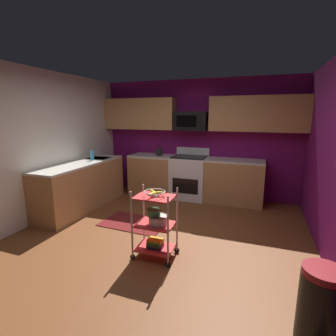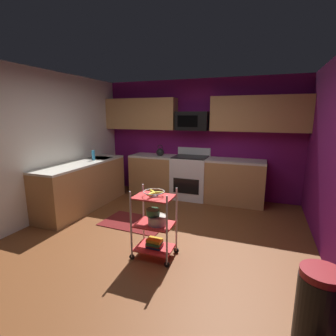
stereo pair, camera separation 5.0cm
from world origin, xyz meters
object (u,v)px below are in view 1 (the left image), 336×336
object	(u,v)px
book_stack	(155,243)
trash_can	(320,306)
rolling_cart	(155,224)
mixing_bowl_large	(158,220)
oven_range	(189,177)
kettle	(159,152)
dish_soap_bottle	(92,155)
microwave	(191,121)
mixing_bowl_small	(154,212)
fruit_bowl	(155,193)

from	to	relation	value
book_stack	trash_can	bearing A→B (deg)	-22.82
rolling_cart	mixing_bowl_large	bearing A→B (deg)	0.00
oven_range	mixing_bowl_large	world-z (taller)	oven_range
mixing_bowl_large	book_stack	bearing A→B (deg)	180.00
book_stack	kettle	world-z (taller)	kettle
dish_soap_bottle	oven_range	bearing A→B (deg)	30.79
microwave	rolling_cart	distance (m)	2.92
rolling_cart	mixing_bowl_small	xyz separation A→B (m)	(-0.01, -0.01, 0.17)
microwave	mixing_bowl_small	bearing A→B (deg)	-85.05
mixing_bowl_small	dish_soap_bottle	xyz separation A→B (m)	(-2.00, 1.48, 0.40)
fruit_bowl	microwave	bearing A→B (deg)	95.25
microwave	book_stack	world-z (taller)	microwave
rolling_cart	mixing_bowl_large	distance (m)	0.08
fruit_bowl	trash_can	xyz separation A→B (m)	(1.75, -0.74, -0.55)
fruit_bowl	mixing_bowl_small	bearing A→B (deg)	-159.52
mixing_bowl_large	book_stack	xyz separation A→B (m)	(-0.04, 0.00, -0.33)
rolling_cart	trash_can	world-z (taller)	rolling_cart
mixing_bowl_large	trash_can	bearing A→B (deg)	-23.35
oven_range	fruit_bowl	world-z (taller)	oven_range
microwave	dish_soap_bottle	bearing A→B (deg)	-146.77
rolling_cart	trash_can	xyz separation A→B (m)	(1.75, -0.74, -0.12)
book_stack	trash_can	xyz separation A→B (m)	(1.75, -0.74, 0.14)
microwave	mixing_bowl_small	distance (m)	2.86
kettle	dish_soap_bottle	distance (m)	1.48
rolling_cart	dish_soap_bottle	xyz separation A→B (m)	(-2.01, 1.47, 0.57)
microwave	book_stack	bearing A→B (deg)	-84.75
kettle	trash_can	bearing A→B (deg)	-50.23
oven_range	mixing_bowl_small	distance (m)	2.54
oven_range	trash_can	xyz separation A→B (m)	(1.99, -3.26, -0.15)
mixing_bowl_small	trash_can	distance (m)	1.93
mixing_bowl_small	trash_can	bearing A→B (deg)	-22.52
book_stack	trash_can	size ratio (longest dim) A/B	0.32
microwave	book_stack	size ratio (longest dim) A/B	3.29
microwave	mixing_bowl_small	size ratio (longest dim) A/B	3.85
rolling_cart	book_stack	xyz separation A→B (m)	(-0.00, 0.00, -0.27)
mixing_bowl_small	trash_can	xyz separation A→B (m)	(1.76, -0.73, -0.29)
fruit_bowl	trash_can	distance (m)	1.97
fruit_bowl	mixing_bowl_small	size ratio (longest dim) A/B	1.49
mixing_bowl_small	kettle	distance (m)	2.73
mixing_bowl_small	microwave	bearing A→B (deg)	94.95
mixing_bowl_large	book_stack	world-z (taller)	mixing_bowl_large
mixing_bowl_small	kettle	xyz separation A→B (m)	(-0.95, 2.53, 0.38)
oven_range	rolling_cart	distance (m)	2.54
trash_can	rolling_cart	bearing A→B (deg)	157.18
trash_can	mixing_bowl_large	bearing A→B (deg)	156.65
mixing_bowl_small	dish_soap_bottle	world-z (taller)	dish_soap_bottle
mixing_bowl_small	mixing_bowl_large	bearing A→B (deg)	5.10
microwave	rolling_cart	world-z (taller)	microwave
oven_range	rolling_cart	size ratio (longest dim) A/B	1.20
rolling_cart	kettle	bearing A→B (deg)	110.90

